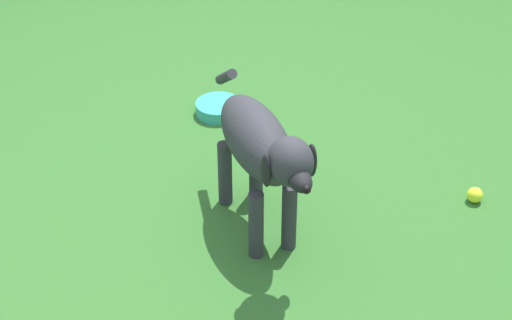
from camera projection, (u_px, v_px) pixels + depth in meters
name	position (u px, v px, depth m)	size (l,w,h in m)	color
ground	(210.00, 213.00, 3.43)	(14.00, 14.00, 0.00)	#2D6026
dog	(261.00, 148.00, 3.11)	(0.53, 0.78, 0.60)	#2D2D33
tennis_ball_2	(475.00, 195.00, 3.48)	(0.07, 0.07, 0.07)	#D1E32A
water_bowl	(218.00, 108.00, 4.04)	(0.22, 0.22, 0.06)	teal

